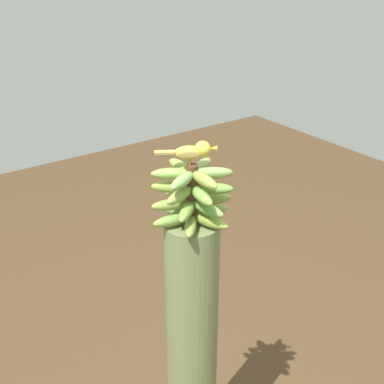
% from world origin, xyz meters
% --- Properties ---
extents(banana_tree, '(0.21, 0.21, 1.31)m').
position_xyz_m(banana_tree, '(0.00, 0.00, 0.66)').
color(banana_tree, olive).
rests_on(banana_tree, ground).
extents(banana_bunch, '(0.30, 0.31, 0.23)m').
position_xyz_m(banana_bunch, '(-0.00, 0.00, 1.43)').
color(banana_bunch, '#4C2D1E').
rests_on(banana_bunch, banana_tree).
extents(perched_bird, '(0.13, 0.20, 0.08)m').
position_xyz_m(perched_bird, '(-0.01, 0.02, 1.59)').
color(perched_bird, '#C68933').
rests_on(perched_bird, banana_bunch).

